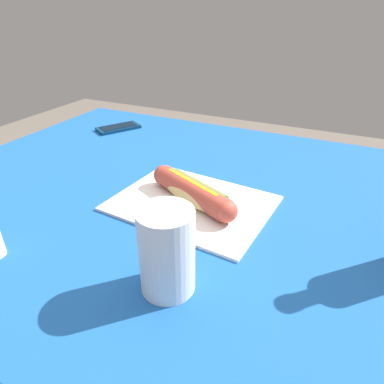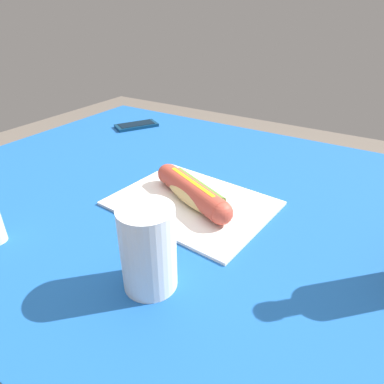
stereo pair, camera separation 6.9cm
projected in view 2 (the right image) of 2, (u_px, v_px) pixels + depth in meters
dining_table at (177, 236)px, 0.83m from camera, size 1.17×0.95×0.78m
paper_wrapper at (192, 203)px, 0.71m from camera, size 0.34×0.27×0.01m
hot_dog at (192, 192)px, 0.69m from camera, size 0.22×0.13×0.05m
cell_phone at (136, 125)px, 1.15m from camera, size 0.13×0.15×0.01m
drinking_cup at (148, 249)px, 0.48m from camera, size 0.08×0.08×0.13m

